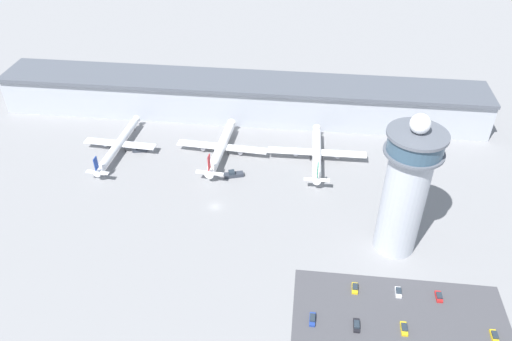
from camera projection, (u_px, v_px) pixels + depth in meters
name	position (u px, v px, depth m)	size (l,w,h in m)	color
ground_plane	(215.00, 206.00, 190.01)	(1000.00, 1000.00, 0.00)	gray
terminal_building	(240.00, 98.00, 240.43)	(230.35, 25.00, 18.88)	#A3A8B2
control_tower	(406.00, 189.00, 158.49)	(18.40, 18.40, 52.08)	#ADB2BC
parking_lot_surface	(402.00, 330.00, 145.21)	(64.00, 40.00, 0.01)	#424247
airplane_gate_alpha	(119.00, 144.00, 218.09)	(32.43, 45.22, 11.06)	silver
airplane_gate_bravo	(221.00, 147.00, 215.97)	(40.02, 41.91, 12.64)	white
airplane_gate_charlie	(317.00, 153.00, 211.68)	(42.02, 41.03, 12.13)	white
service_truck_catering	(140.00, 149.00, 219.85)	(6.73, 3.72, 2.83)	black
service_truck_fuel	(233.00, 175.00, 204.75)	(8.38, 4.83, 2.92)	black
car_white_wagon	(494.00, 336.00, 142.86)	(1.77, 4.59, 1.49)	black
car_grey_coupe	(398.00, 292.00, 155.89)	(1.88, 4.11, 1.49)	black
car_yellow_taxi	(355.00, 288.00, 157.15)	(2.03, 4.32, 1.53)	black
car_blue_compact	(439.00, 296.00, 154.42)	(1.83, 4.26, 1.56)	black
car_maroon_suv	(356.00, 325.00, 145.94)	(1.89, 4.78, 1.42)	black
car_black_suv	(312.00, 319.00, 147.70)	(1.85, 4.84, 1.41)	black
car_red_hatchback	(404.00, 328.00, 145.07)	(1.83, 4.74, 1.38)	black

